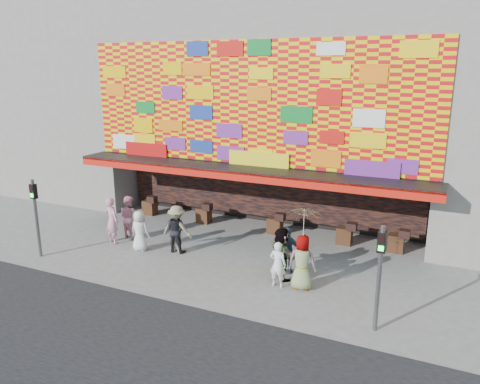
{
  "coord_description": "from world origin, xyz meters",
  "views": [
    {
      "loc": [
        7.61,
        -13.37,
        6.94
      ],
      "look_at": [
        0.54,
        2.0,
        2.43
      ],
      "focal_mm": 35.0,
      "sensor_mm": 36.0,
      "label": 1
    }
  ],
  "objects_px": {
    "ped_c": "(176,230)",
    "ped_g": "(302,262)",
    "signal_right": "(380,267)",
    "ped_b": "(112,221)",
    "ped_i": "(129,217)",
    "ped_h": "(278,264)",
    "ped_f": "(282,254)",
    "ped_a": "(140,231)",
    "parasol": "(304,224)",
    "ped_e": "(288,251)",
    "signal_left": "(36,209)",
    "ped_d": "(177,229)"
  },
  "relations": [
    {
      "from": "ped_c",
      "to": "ped_f",
      "type": "xyz_separation_m",
      "value": [
        4.56,
        -0.6,
        0.01
      ]
    },
    {
      "from": "ped_b",
      "to": "ped_h",
      "type": "distance_m",
      "value": 7.53
    },
    {
      "from": "ped_i",
      "to": "parasol",
      "type": "distance_m",
      "value": 8.23
    },
    {
      "from": "ped_f",
      "to": "parasol",
      "type": "xyz_separation_m",
      "value": [
        0.84,
        -0.43,
        1.3
      ]
    },
    {
      "from": "signal_left",
      "to": "ped_f",
      "type": "distance_m",
      "value": 9.24
    },
    {
      "from": "signal_left",
      "to": "ped_i",
      "type": "xyz_separation_m",
      "value": [
        1.84,
        3.06,
        -0.95
      ]
    },
    {
      "from": "ped_c",
      "to": "ped_b",
      "type": "bearing_deg",
      "value": 3.68
    },
    {
      "from": "ped_a",
      "to": "ped_e",
      "type": "relative_size",
      "value": 0.96
    },
    {
      "from": "ped_d",
      "to": "ped_i",
      "type": "distance_m",
      "value": 2.68
    },
    {
      "from": "ped_h",
      "to": "ped_b",
      "type": "bearing_deg",
      "value": -4.56
    },
    {
      "from": "ped_g",
      "to": "ped_h",
      "type": "bearing_deg",
      "value": 4.68
    },
    {
      "from": "ped_e",
      "to": "ped_i",
      "type": "bearing_deg",
      "value": -8.07
    },
    {
      "from": "signal_left",
      "to": "ped_h",
      "type": "relative_size",
      "value": 1.94
    },
    {
      "from": "signal_left",
      "to": "ped_a",
      "type": "height_order",
      "value": "signal_left"
    },
    {
      "from": "ped_a",
      "to": "ped_g",
      "type": "distance_m",
      "value": 6.76
    },
    {
      "from": "signal_right",
      "to": "ped_i",
      "type": "xyz_separation_m",
      "value": [
        -10.56,
        3.06,
        -0.95
      ]
    },
    {
      "from": "ped_d",
      "to": "ped_h",
      "type": "relative_size",
      "value": 1.2
    },
    {
      "from": "ped_d",
      "to": "ped_g",
      "type": "bearing_deg",
      "value": 165.46
    },
    {
      "from": "ped_h",
      "to": "ped_a",
      "type": "bearing_deg",
      "value": -4.4
    },
    {
      "from": "ped_h",
      "to": "parasol",
      "type": "relative_size",
      "value": 0.79
    },
    {
      "from": "ped_c",
      "to": "ped_f",
      "type": "distance_m",
      "value": 4.6
    },
    {
      "from": "ped_a",
      "to": "ped_f",
      "type": "bearing_deg",
      "value": 176.34
    },
    {
      "from": "ped_a",
      "to": "parasol",
      "type": "relative_size",
      "value": 0.82
    },
    {
      "from": "signal_right",
      "to": "ped_b",
      "type": "height_order",
      "value": "signal_right"
    },
    {
      "from": "ped_c",
      "to": "parasol",
      "type": "distance_m",
      "value": 5.65
    },
    {
      "from": "ped_b",
      "to": "ped_e",
      "type": "distance_m",
      "value": 7.42
    },
    {
      "from": "ped_c",
      "to": "ped_e",
      "type": "xyz_separation_m",
      "value": [
        4.59,
        -0.09,
        -0.06
      ]
    },
    {
      "from": "signal_left",
      "to": "signal_right",
      "type": "xyz_separation_m",
      "value": [
        12.4,
        0.0,
        0.0
      ]
    },
    {
      "from": "signal_right",
      "to": "ped_d",
      "type": "height_order",
      "value": "signal_right"
    },
    {
      "from": "signal_left",
      "to": "parasol",
      "type": "relative_size",
      "value": 1.52
    },
    {
      "from": "ped_d",
      "to": "ped_e",
      "type": "relative_size",
      "value": 1.11
    },
    {
      "from": "signal_left",
      "to": "ped_h",
      "type": "height_order",
      "value": "signal_left"
    },
    {
      "from": "ped_h",
      "to": "ped_i",
      "type": "distance_m",
      "value": 7.42
    },
    {
      "from": "ped_a",
      "to": "ped_g",
      "type": "height_order",
      "value": "ped_g"
    },
    {
      "from": "signal_right",
      "to": "ped_d",
      "type": "relative_size",
      "value": 1.62
    },
    {
      "from": "signal_right",
      "to": "ped_h",
      "type": "relative_size",
      "value": 1.94
    },
    {
      "from": "ped_c",
      "to": "ped_g",
      "type": "bearing_deg",
      "value": 167.18
    },
    {
      "from": "ped_c",
      "to": "ped_i",
      "type": "bearing_deg",
      "value": -12.8
    },
    {
      "from": "ped_a",
      "to": "ped_g",
      "type": "relative_size",
      "value": 0.88
    },
    {
      "from": "parasol",
      "to": "ped_b",
      "type": "bearing_deg",
      "value": 174.85
    },
    {
      "from": "signal_right",
      "to": "ped_e",
      "type": "distance_m",
      "value": 4.32
    },
    {
      "from": "ped_h",
      "to": "signal_right",
      "type": "bearing_deg",
      "value": 159.94
    },
    {
      "from": "ped_h",
      "to": "parasol",
      "type": "xyz_separation_m",
      "value": [
        0.76,
        0.17,
        1.44
      ]
    },
    {
      "from": "ped_c",
      "to": "ped_g",
      "type": "distance_m",
      "value": 5.5
    },
    {
      "from": "ped_b",
      "to": "ped_g",
      "type": "relative_size",
      "value": 1.04
    },
    {
      "from": "ped_e",
      "to": "parasol",
      "type": "xyz_separation_m",
      "value": [
        0.81,
        -0.94,
        1.37
      ]
    },
    {
      "from": "ped_a",
      "to": "signal_right",
      "type": "bearing_deg",
      "value": 164.84
    },
    {
      "from": "ped_i",
      "to": "ped_c",
      "type": "bearing_deg",
      "value": 179.53
    },
    {
      "from": "ped_f",
      "to": "ped_g",
      "type": "bearing_deg",
      "value": -168.59
    },
    {
      "from": "ped_h",
      "to": "ped_f",
      "type": "bearing_deg",
      "value": -79.61
    }
  ]
}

